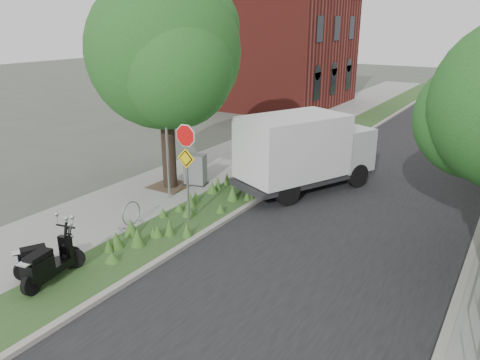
{
  "coord_description": "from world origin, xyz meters",
  "views": [
    {
      "loc": [
        7.15,
        -10.09,
        6.11
      ],
      "look_at": [
        -0.29,
        1.87,
        1.3
      ],
      "focal_mm": 35.0,
      "sensor_mm": 36.0,
      "label": 1
    }
  ],
  "objects_px": {
    "scooter_far": "(42,261)",
    "box_truck": "(304,149)",
    "sign_assembly": "(186,153)",
    "scooter_near": "(45,268)",
    "utility_cabinet": "(195,170)"
  },
  "relations": [
    {
      "from": "utility_cabinet",
      "to": "scooter_far",
      "type": "bearing_deg",
      "value": -82.9
    },
    {
      "from": "box_truck",
      "to": "utility_cabinet",
      "type": "xyz_separation_m",
      "value": [
        -3.61,
        -1.92,
        -0.92
      ]
    },
    {
      "from": "scooter_far",
      "to": "scooter_near",
      "type": "bearing_deg",
      "value": -25.7
    },
    {
      "from": "box_truck",
      "to": "scooter_far",
      "type": "bearing_deg",
      "value": -105.89
    },
    {
      "from": "scooter_near",
      "to": "scooter_far",
      "type": "relative_size",
      "value": 1.24
    },
    {
      "from": "scooter_far",
      "to": "box_truck",
      "type": "bearing_deg",
      "value": 74.11
    },
    {
      "from": "scooter_far",
      "to": "utility_cabinet",
      "type": "distance_m",
      "value": 7.55
    },
    {
      "from": "sign_assembly",
      "to": "utility_cabinet",
      "type": "bearing_deg",
      "value": 123.38
    },
    {
      "from": "utility_cabinet",
      "to": "sign_assembly",
      "type": "bearing_deg",
      "value": -56.62
    },
    {
      "from": "sign_assembly",
      "to": "scooter_near",
      "type": "bearing_deg",
      "value": -96.43
    },
    {
      "from": "scooter_far",
      "to": "sign_assembly",
      "type": "bearing_deg",
      "value": 77.8
    },
    {
      "from": "scooter_far",
      "to": "utility_cabinet",
      "type": "xyz_separation_m",
      "value": [
        -0.93,
        7.49,
        0.17
      ]
    },
    {
      "from": "sign_assembly",
      "to": "scooter_far",
      "type": "bearing_deg",
      "value": -102.2
    },
    {
      "from": "sign_assembly",
      "to": "scooter_near",
      "type": "height_order",
      "value": "sign_assembly"
    },
    {
      "from": "sign_assembly",
      "to": "scooter_near",
      "type": "distance_m",
      "value": 5.13
    }
  ]
}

